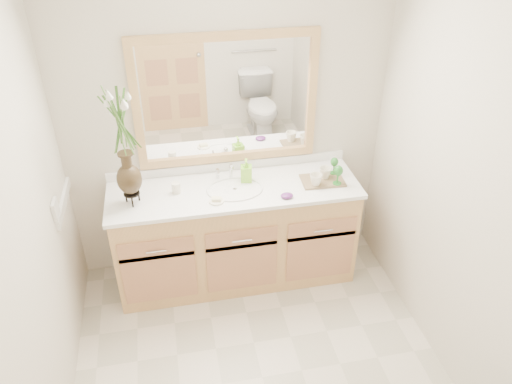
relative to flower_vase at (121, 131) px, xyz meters
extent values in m
plane|color=beige|center=(0.72, -0.96, -1.39)|extent=(2.60, 2.60, 0.00)
cube|color=beige|center=(0.72, 0.34, -0.19)|extent=(2.40, 0.02, 2.40)
cube|color=beige|center=(-0.48, -0.96, -0.19)|extent=(0.02, 2.60, 2.40)
cube|color=beige|center=(1.92, -0.96, -0.19)|extent=(0.02, 2.60, 2.40)
cube|color=tan|center=(0.72, 0.05, -0.99)|extent=(1.80, 0.55, 0.80)
cube|color=white|center=(0.72, 0.05, -0.57)|extent=(1.84, 0.57, 0.03)
ellipsoid|color=white|center=(0.72, 0.03, -0.61)|extent=(0.38, 0.30, 0.12)
cylinder|color=silver|center=(0.72, 0.21, -0.50)|extent=(0.02, 0.02, 0.11)
cylinder|color=silver|center=(0.62, 0.21, -0.52)|extent=(0.02, 0.02, 0.08)
cylinder|color=silver|center=(0.82, 0.21, -0.52)|extent=(0.02, 0.02, 0.08)
cube|color=white|center=(0.72, 0.32, 0.02)|extent=(1.20, 0.01, 0.85)
cube|color=tan|center=(0.72, 0.31, 0.47)|extent=(1.32, 0.04, 0.06)
cube|color=tan|center=(0.72, 0.31, -0.44)|extent=(1.32, 0.04, 0.06)
cube|color=tan|center=(0.09, 0.31, 0.02)|extent=(0.06, 0.04, 0.85)
cube|color=tan|center=(1.35, 0.31, 0.02)|extent=(0.06, 0.04, 0.85)
cube|color=white|center=(-0.46, -0.20, -0.41)|extent=(0.02, 0.12, 0.12)
cylinder|color=black|center=(0.00, 0.00, -0.48)|extent=(0.11, 0.11, 0.01)
ellipsoid|color=black|center=(0.00, 0.00, -0.36)|extent=(0.17, 0.17, 0.22)
cylinder|color=black|center=(0.00, 0.00, -0.22)|extent=(0.07, 0.07, 0.10)
cylinder|color=#4C7A33|center=(0.00, 0.00, 0.04)|extent=(0.06, 0.06, 0.40)
cylinder|color=white|center=(0.31, 0.08, -0.52)|extent=(0.06, 0.06, 0.08)
cylinder|color=white|center=(0.57, -0.10, -0.55)|extent=(0.11, 0.11, 0.01)
cube|color=beige|center=(0.57, -0.10, -0.53)|extent=(0.07, 0.05, 0.02)
imported|color=#89DB33|center=(0.83, 0.14, -0.48)|extent=(0.09, 0.09, 0.16)
ellipsoid|color=#5D246C|center=(1.07, -0.14, -0.54)|extent=(0.10, 0.09, 0.03)
cube|color=brown|center=(1.38, 0.01, -0.55)|extent=(0.32, 0.22, 0.02)
imported|color=white|center=(1.31, -0.04, -0.50)|extent=(0.12, 0.11, 0.09)
imported|color=white|center=(1.41, 0.04, -0.50)|extent=(0.09, 0.08, 0.09)
cylinder|color=#287929|center=(1.47, -0.06, -0.54)|extent=(0.06, 0.06, 0.01)
cylinder|color=#287929|center=(1.47, -0.06, -0.49)|extent=(0.01, 0.01, 0.09)
ellipsoid|color=#287929|center=(1.47, -0.06, -0.43)|extent=(0.07, 0.07, 0.08)
cylinder|color=#287929|center=(1.49, 0.09, -0.54)|extent=(0.06, 0.06, 0.01)
cylinder|color=#287929|center=(1.49, 0.09, -0.50)|extent=(0.01, 0.01, 0.08)
ellipsoid|color=#287929|center=(1.49, 0.09, -0.44)|extent=(0.06, 0.06, 0.07)
camera|label=1|loc=(0.28, -2.99, 1.40)|focal=35.00mm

